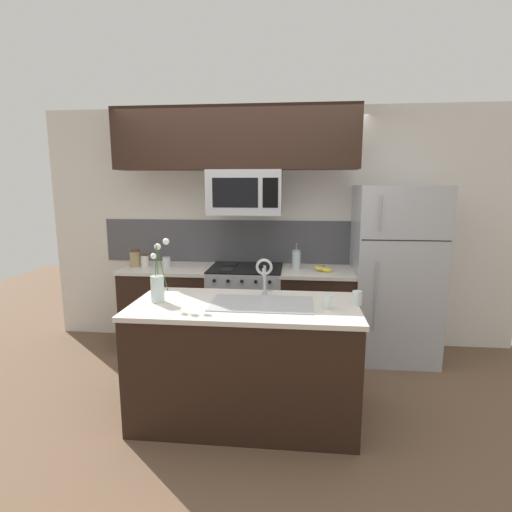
{
  "coord_description": "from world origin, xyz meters",
  "views": [
    {
      "loc": [
        0.53,
        -3.19,
        1.79
      ],
      "look_at": [
        0.17,
        0.27,
        1.16
      ],
      "focal_mm": 28.0,
      "sensor_mm": 36.0,
      "label": 1
    }
  ],
  "objects_px": {
    "stove_range": "(246,309)",
    "sink_faucet": "(264,272)",
    "microwave": "(245,192)",
    "storage_jar_medium": "(145,260)",
    "storage_jar_tall": "(135,258)",
    "spare_glass": "(357,298)",
    "french_press": "(296,259)",
    "refrigerator": "(394,273)",
    "drinking_glass": "(327,302)",
    "banana_bunch": "(324,269)",
    "flower_vase": "(158,285)",
    "storage_jar_short": "(166,262)"
  },
  "relations": [
    {
      "from": "sink_faucet",
      "to": "storage_jar_medium",
      "type": "bearing_deg",
      "value": 143.29
    },
    {
      "from": "microwave",
      "to": "storage_jar_short",
      "type": "distance_m",
      "value": 1.14
    },
    {
      "from": "storage_jar_medium",
      "to": "drinking_glass",
      "type": "distance_m",
      "value": 2.26
    },
    {
      "from": "storage_jar_tall",
      "to": "banana_bunch",
      "type": "relative_size",
      "value": 0.96
    },
    {
      "from": "microwave",
      "to": "storage_jar_medium",
      "type": "height_order",
      "value": "microwave"
    },
    {
      "from": "french_press",
      "to": "spare_glass",
      "type": "xyz_separation_m",
      "value": [
        0.45,
        -1.26,
        -0.05
      ]
    },
    {
      "from": "stove_range",
      "to": "microwave",
      "type": "distance_m",
      "value": 1.24
    },
    {
      "from": "sink_faucet",
      "to": "flower_vase",
      "type": "height_order",
      "value": "flower_vase"
    },
    {
      "from": "stove_range",
      "to": "sink_faucet",
      "type": "relative_size",
      "value": 3.04
    },
    {
      "from": "stove_range",
      "to": "banana_bunch",
      "type": "height_order",
      "value": "banana_bunch"
    },
    {
      "from": "french_press",
      "to": "banana_bunch",
      "type": "bearing_deg",
      "value": -23.02
    },
    {
      "from": "banana_bunch",
      "to": "sink_faucet",
      "type": "height_order",
      "value": "sink_faucet"
    },
    {
      "from": "refrigerator",
      "to": "storage_jar_tall",
      "type": "bearing_deg",
      "value": -179.11
    },
    {
      "from": "microwave",
      "to": "sink_faucet",
      "type": "distance_m",
      "value": 1.21
    },
    {
      "from": "storage_jar_medium",
      "to": "spare_glass",
      "type": "relative_size",
      "value": 1.29
    },
    {
      "from": "refrigerator",
      "to": "storage_jar_medium",
      "type": "xyz_separation_m",
      "value": [
        -2.63,
        -0.03,
        0.09
      ]
    },
    {
      "from": "storage_jar_tall",
      "to": "sink_faucet",
      "type": "bearing_deg",
      "value": -34.39
    },
    {
      "from": "drinking_glass",
      "to": "french_press",
      "type": "bearing_deg",
      "value": 99.47
    },
    {
      "from": "storage_jar_tall",
      "to": "spare_glass",
      "type": "height_order",
      "value": "storage_jar_tall"
    },
    {
      "from": "storage_jar_tall",
      "to": "spare_glass",
      "type": "distance_m",
      "value": 2.48
    },
    {
      "from": "microwave",
      "to": "storage_jar_medium",
      "type": "xyz_separation_m",
      "value": [
        -1.1,
        0.01,
        -0.73
      ]
    },
    {
      "from": "stove_range",
      "to": "drinking_glass",
      "type": "xyz_separation_m",
      "value": [
        0.75,
        -1.31,
        0.5
      ]
    },
    {
      "from": "storage_jar_tall",
      "to": "refrigerator",
      "type": "bearing_deg",
      "value": 0.89
    },
    {
      "from": "flower_vase",
      "to": "french_press",
      "type": "bearing_deg",
      "value": 52.1
    },
    {
      "from": "refrigerator",
      "to": "drinking_glass",
      "type": "height_order",
      "value": "refrigerator"
    },
    {
      "from": "stove_range",
      "to": "storage_jar_short",
      "type": "distance_m",
      "value": 1.0
    },
    {
      "from": "storage_jar_tall",
      "to": "drinking_glass",
      "type": "xyz_separation_m",
      "value": [
        1.96,
        -1.28,
        -0.04
      ]
    },
    {
      "from": "drinking_glass",
      "to": "spare_glass",
      "type": "height_order",
      "value": "spare_glass"
    },
    {
      "from": "flower_vase",
      "to": "spare_glass",
      "type": "bearing_deg",
      "value": 2.65
    },
    {
      "from": "storage_jar_medium",
      "to": "spare_glass",
      "type": "height_order",
      "value": "storage_jar_medium"
    },
    {
      "from": "sink_faucet",
      "to": "drinking_glass",
      "type": "relative_size",
      "value": 3.06
    },
    {
      "from": "storage_jar_tall",
      "to": "drinking_glass",
      "type": "distance_m",
      "value": 2.34
    },
    {
      "from": "storage_jar_medium",
      "to": "flower_vase",
      "type": "relative_size",
      "value": 0.28
    },
    {
      "from": "stove_range",
      "to": "spare_glass",
      "type": "distance_m",
      "value": 1.62
    },
    {
      "from": "storage_jar_tall",
      "to": "banana_bunch",
      "type": "bearing_deg",
      "value": -1.06
    },
    {
      "from": "storage_jar_tall",
      "to": "sink_faucet",
      "type": "xyz_separation_m",
      "value": [
        1.48,
        -1.01,
        0.11
      ]
    },
    {
      "from": "refrigerator",
      "to": "flower_vase",
      "type": "distance_m",
      "value": 2.41
    },
    {
      "from": "sink_faucet",
      "to": "spare_glass",
      "type": "distance_m",
      "value": 0.73
    },
    {
      "from": "storage_jar_short",
      "to": "french_press",
      "type": "bearing_deg",
      "value": 2.27
    },
    {
      "from": "french_press",
      "to": "storage_jar_medium",
      "type": "bearing_deg",
      "value": -177.58
    },
    {
      "from": "storage_jar_tall",
      "to": "flower_vase",
      "type": "relative_size",
      "value": 0.38
    },
    {
      "from": "spare_glass",
      "to": "refrigerator",
      "type": "bearing_deg",
      "value": 65.66
    },
    {
      "from": "storage_jar_short",
      "to": "sink_faucet",
      "type": "relative_size",
      "value": 0.35
    },
    {
      "from": "refrigerator",
      "to": "spare_glass",
      "type": "distance_m",
      "value": 1.34
    },
    {
      "from": "banana_bunch",
      "to": "flower_vase",
      "type": "height_order",
      "value": "flower_vase"
    },
    {
      "from": "storage_jar_medium",
      "to": "french_press",
      "type": "bearing_deg",
      "value": 2.42
    },
    {
      "from": "sink_faucet",
      "to": "spare_glass",
      "type": "xyz_separation_m",
      "value": [
        0.7,
        -0.16,
        -0.15
      ]
    },
    {
      "from": "storage_jar_short",
      "to": "flower_vase",
      "type": "xyz_separation_m",
      "value": [
        0.36,
        -1.27,
        0.07
      ]
    },
    {
      "from": "storage_jar_tall",
      "to": "sink_faucet",
      "type": "height_order",
      "value": "sink_faucet"
    },
    {
      "from": "storage_jar_tall",
      "to": "storage_jar_short",
      "type": "xyz_separation_m",
      "value": [
        0.34,
        0.03,
        -0.04
      ]
    }
  ]
}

